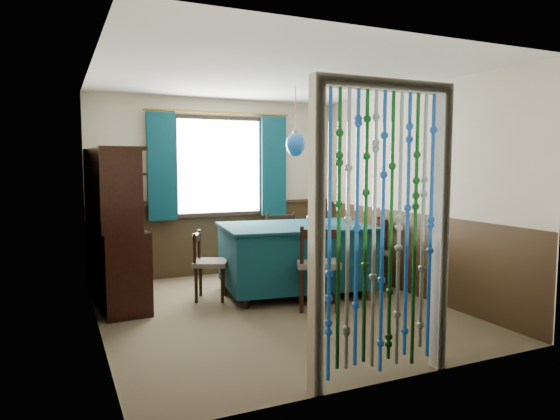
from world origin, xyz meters
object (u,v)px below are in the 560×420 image
chair_left (208,263)px  vase_table (316,217)px  vase_sideboard (117,217)px  chair_right (370,251)px  chair_far (283,245)px  sideboard (115,251)px  chair_near (318,264)px  dining_table (295,254)px  bowl_shelf (122,197)px  pendant_lamp (295,144)px

chair_left → vase_table: (1.24, -0.33, 0.52)m
vase_table → vase_sideboard: size_ratio=1.27×
chair_right → chair_far: bearing=66.3°
chair_far → chair_right: bearing=150.5°
sideboard → vase_sideboard: bearing=75.0°
chair_left → vase_table: size_ratio=3.81×
chair_right → vase_sideboard: vase_sideboard is taller
sideboard → vase_table: 2.34m
chair_near → chair_right: bearing=50.8°
dining_table → chair_near: size_ratio=2.04×
chair_left → vase_sideboard: (-0.95, 0.54, 0.53)m
chair_left → bowl_shelf: 1.25m
dining_table → vase_sideboard: bearing=167.6°
sideboard → chair_far: bearing=2.8°
chair_far → pendant_lamp: 1.51m
chair_right → dining_table: bearing=102.4°
chair_left → pendant_lamp: size_ratio=0.97×
sideboard → chair_near: bearing=-33.3°
chair_near → vase_table: (0.26, 0.55, 0.46)m
pendant_lamp → bowl_shelf: bearing=175.8°
chair_right → pendant_lamp: size_ratio=1.09×
chair_far → chair_left: (-1.18, -0.50, -0.06)m
sideboard → pendant_lamp: pendant_lamp is taller
dining_table → pendant_lamp: size_ratio=2.31×
bowl_shelf → vase_sideboard: 0.64m
chair_far → chair_left: bearing=38.1°
chair_left → bowl_shelf: bearing=-63.7°
chair_far → pendant_lamp: (-0.14, -0.68, 1.34)m
sideboard → pendant_lamp: bearing=-15.5°
chair_far → bowl_shelf: (-2.14, -0.54, 0.75)m
vase_table → sideboard: bearing=166.5°
chair_near → chair_far: size_ratio=1.02×
dining_table → chair_left: dining_table is taller
chair_left → bowl_shelf: size_ratio=3.42×
chair_right → sideboard: sideboard is taller
chair_far → vase_table: size_ratio=4.34×
vase_table → vase_sideboard: vase_table is taller
vase_table → chair_right: bearing=-0.0°
pendant_lamp → chair_near: bearing=-94.9°
pendant_lamp → bowl_shelf: (-1.99, 0.15, -0.59)m
chair_far → vase_sideboard: size_ratio=5.52×
chair_near → sideboard: size_ratio=0.53×
pendant_lamp → vase_table: pendant_lamp is taller
chair_far → sideboard: bearing=22.7°
pendant_lamp → bowl_shelf: pendant_lamp is taller
chair_right → vase_sideboard: bearing=94.6°
chair_left → chair_right: 2.06m
chair_far → chair_right: chair_far is taller
sideboard → vase_sideboard: size_ratio=10.65×
pendant_lamp → vase_sideboard: size_ratio=4.98×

